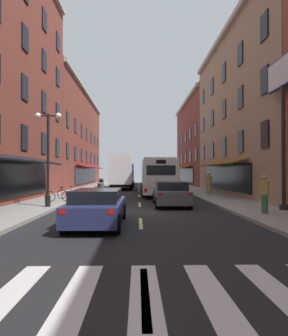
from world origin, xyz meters
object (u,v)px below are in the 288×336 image
object	(u,v)px
pedestrian_mid	(209,183)
billboard_sign	(283,92)
bicycle_near	(59,196)
bicycle_mid	(69,194)
sedan_far	(171,194)
box_truck	(123,172)
motorcycle_rider	(101,196)
transit_bus	(156,176)
pedestrian_near	(265,193)
sedan_mid	(127,181)
sedan_near	(97,207)
street_lamp_twin	(48,154)

from	to	relation	value
pedestrian_mid	billboard_sign	bearing A→B (deg)	-131.66
bicycle_near	bicycle_mid	world-z (taller)	same
sedan_far	box_truck	bearing A→B (deg)	102.63
bicycle_near	bicycle_mid	xyz separation A→B (m)	(0.17, 1.92, 0.00)
sedan_far	motorcycle_rider	size ratio (longest dim) A/B	2.20
transit_bus	pedestrian_near	distance (m)	14.19
sedan_mid	sedan_near	bearing A→B (deg)	-89.98
sedan_near	sedan_far	size ratio (longest dim) A/B	0.98
bicycle_mid	sedan_mid	bearing A→B (deg)	81.79
sedan_mid	motorcycle_rider	distance (m)	27.30
motorcycle_rider	bicycle_mid	xyz separation A→B (m)	(-2.83, 4.67, -0.21)
bicycle_mid	sedan_far	bearing A→B (deg)	-24.63
transit_bus	street_lamp_twin	bearing A→B (deg)	-121.10
pedestrian_near	pedestrian_mid	xyz separation A→B (m)	(0.05, 10.20, 0.05)
transit_bus	sedan_near	distance (m)	15.98
sedan_far	pedestrian_near	bearing A→B (deg)	-48.07
sedan_near	bicycle_mid	xyz separation A→B (m)	(-3.27, 9.30, -0.19)
pedestrian_mid	bicycle_near	bearing A→B (deg)	153.79
sedan_far	pedestrian_mid	bearing A→B (deg)	57.65
billboard_sign	motorcycle_rider	bearing A→B (deg)	171.08
bicycle_mid	sedan_near	bearing A→B (deg)	-70.60
sedan_near	street_lamp_twin	distance (m)	6.25
sedan_near	pedestrian_near	xyz separation A→B (m)	(7.21, 2.03, 0.35)
billboard_sign	sedan_near	size ratio (longest dim) A/B	1.70
bicycle_near	bicycle_mid	distance (m)	1.93
transit_bus	bicycle_near	xyz separation A→B (m)	(-6.66, -8.24, -1.12)
pedestrian_near	street_lamp_twin	distance (m)	11.06
bicycle_near	bicycle_mid	bearing A→B (deg)	84.79
sedan_far	bicycle_near	world-z (taller)	sedan_far
sedan_near	pedestrian_near	size ratio (longest dim) A/B	2.60
street_lamp_twin	billboard_sign	bearing A→B (deg)	-7.58
transit_bus	pedestrian_near	bearing A→B (deg)	-73.60
box_truck	motorcycle_rider	distance (m)	18.20
billboard_sign	sedan_far	distance (m)	7.98
bicycle_near	pedestrian_mid	distance (m)	11.77
billboard_sign	pedestrian_near	bearing A→B (deg)	-141.29
motorcycle_rider	bicycle_near	world-z (taller)	motorcycle_rider
sedan_mid	bicycle_near	xyz separation A→B (m)	(-3.44, -24.54, -0.19)
transit_bus	billboard_sign	bearing A→B (deg)	-66.29
transit_bus	bicycle_near	world-z (taller)	transit_bus
motorcycle_rider	sedan_near	bearing A→B (deg)	-84.57
pedestrian_near	street_lamp_twin	world-z (taller)	street_lamp_twin
sedan_near	bicycle_near	distance (m)	8.15
bicycle_mid	street_lamp_twin	world-z (taller)	street_lamp_twin
bicycle_near	pedestrian_near	world-z (taller)	pedestrian_near
sedan_near	sedan_mid	world-z (taller)	sedan_near
transit_bus	pedestrian_mid	world-z (taller)	transit_bus
box_truck	street_lamp_twin	bearing A→B (deg)	-99.68
billboard_sign	street_lamp_twin	distance (m)	12.47
bicycle_near	billboard_sign	bearing A→B (deg)	-19.05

